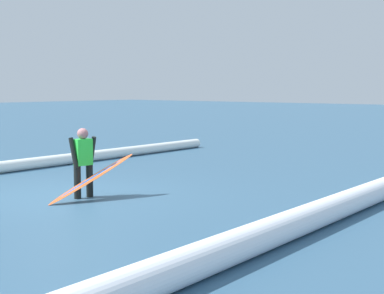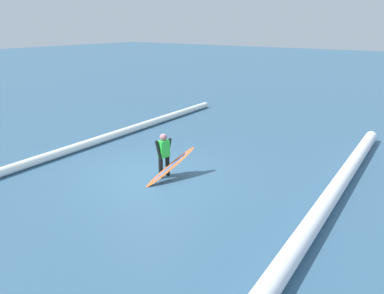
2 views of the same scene
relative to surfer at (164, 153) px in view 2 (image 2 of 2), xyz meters
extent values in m
plane|color=#355C79|center=(0.15, -0.51, -0.78)|extent=(129.96, 129.96, 0.00)
cylinder|color=black|center=(-0.14, 0.02, -0.45)|extent=(0.14, 0.14, 0.66)
cylinder|color=black|center=(0.14, -0.02, -0.45)|extent=(0.14, 0.14, 0.66)
cube|color=#2DD83F|center=(0.00, 0.00, 0.14)|extent=(0.37, 0.25, 0.53)
sphere|color=#A86A6D|center=(0.00, 0.00, 0.51)|extent=(0.22, 0.22, 0.22)
cylinder|color=black|center=(-0.21, 0.03, 0.14)|extent=(0.09, 0.22, 0.61)
cylinder|color=black|center=(0.21, -0.03, 0.14)|extent=(0.09, 0.24, 0.61)
ellipsoid|color=#E55926|center=(0.05, 0.32, -0.36)|extent=(1.84, 0.75, 0.88)
ellipsoid|color=blue|center=(0.05, 0.32, -0.35)|extent=(1.45, 0.48, 0.72)
cylinder|color=white|center=(0.75, -4.20, -0.63)|extent=(19.64, 0.91, 0.31)
cylinder|color=white|center=(1.69, 4.88, -0.57)|extent=(18.85, 1.12, 0.43)
camera|label=1|loc=(7.42, 9.03, 1.43)|focal=54.35mm
camera|label=2|loc=(8.03, 6.87, 3.77)|focal=33.93mm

